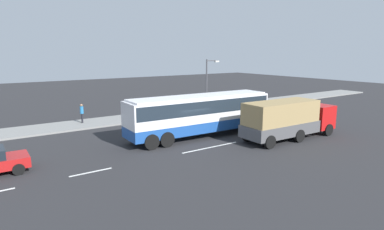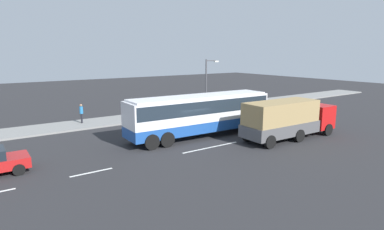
{
  "view_description": "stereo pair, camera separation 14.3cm",
  "coord_description": "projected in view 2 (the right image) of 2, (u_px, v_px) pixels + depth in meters",
  "views": [
    {
      "loc": [
        -13.46,
        -20.12,
        6.62
      ],
      "look_at": [
        0.84,
        0.6,
        1.72
      ],
      "focal_mm": 30.29,
      "sensor_mm": 36.0,
      "label": 1
    },
    {
      "loc": [
        -13.58,
        -20.04,
        6.62
      ],
      "look_at": [
        0.84,
        0.6,
        1.72
      ],
      "focal_mm": 30.29,
      "sensor_mm": 36.0,
      "label": 2
    }
  ],
  "objects": [
    {
      "name": "street_lamp",
      "position": [
        208.0,
        81.0,
        35.3
      ],
      "size": [
        1.7,
        0.24,
        5.72
      ],
      "color": "#47474C",
      "rests_on": "sidewalk_curb"
    },
    {
      "name": "pedestrian_at_crossing",
      "position": [
        81.0,
        112.0,
        29.89
      ],
      "size": [
        0.32,
        0.32,
        1.78
      ],
      "rotation": [
        0.0,
        0.0,
        2.99
      ],
      "color": "black",
      "rests_on": "sidewalk_curb"
    },
    {
      "name": "pedestrian_near_curb",
      "position": [
        175.0,
        107.0,
        33.49
      ],
      "size": [
        0.32,
        0.32,
        1.62
      ],
      "rotation": [
        0.0,
        0.0,
        3.45
      ],
      "color": "brown",
      "rests_on": "sidewalk_curb"
    },
    {
      "name": "cargo_truck",
      "position": [
        288.0,
        118.0,
        24.89
      ],
      "size": [
        8.47,
        2.75,
        3.0
      ],
      "rotation": [
        0.0,
        0.0,
        -0.03
      ],
      "color": "red",
      "rests_on": "ground_plane"
    },
    {
      "name": "sidewalk_curb",
      "position": [
        134.0,
        118.0,
        32.73
      ],
      "size": [
        80.0,
        4.0,
        0.15
      ],
      "primitive_type": "cube",
      "color": "gray",
      "rests_on": "ground_plane"
    },
    {
      "name": "coach_bus",
      "position": [
        200.0,
        111.0,
        25.51
      ],
      "size": [
        12.18,
        3.12,
        3.29
      ],
      "rotation": [
        0.0,
        0.0,
        -0.04
      ],
      "color": "#1E4C9E",
      "rests_on": "ground_plane"
    },
    {
      "name": "lane_centreline",
      "position": [
        153.0,
        159.0,
        20.28
      ],
      "size": [
        34.67,
        0.16,
        0.01
      ],
      "color": "white",
      "rests_on": "ground_plane"
    },
    {
      "name": "ground_plane",
      "position": [
        188.0,
        139.0,
        25.03
      ],
      "size": [
        120.0,
        120.0,
        0.0
      ],
      "primitive_type": "plane",
      "color": "#28282B"
    }
  ]
}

